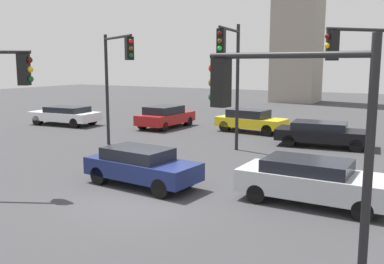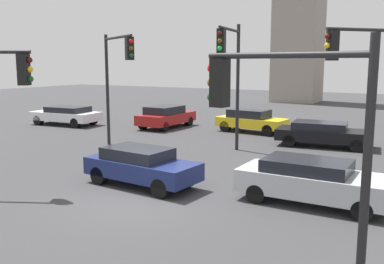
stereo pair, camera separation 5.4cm
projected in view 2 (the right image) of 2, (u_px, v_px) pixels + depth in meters
The scene contains 11 objects.
ground_plane at pixel (136, 201), 13.18m from camera, with size 107.54×107.54×0.00m, color #38383A.
traffic_light_0 at pixel (283, 112), 8.11m from camera, with size 3.36×0.69×4.68m.
traffic_light_1 at pixel (364, 70), 15.07m from camera, with size 2.11×2.25×5.55m.
traffic_light_2 at pixel (231, 64), 19.20m from camera, with size 0.66×3.06×5.98m.
traffic_light_3 at pixel (117, 67), 20.38m from camera, with size 3.19×2.08×5.59m.
car_0 at pixel (66, 115), 29.39m from camera, with size 4.86×2.45×1.27m.
car_1 at pixel (141, 165), 14.78m from camera, with size 4.16×2.01×1.32m.
car_2 at pixel (312, 180), 12.88m from camera, with size 4.47×1.85×1.34m.
car_3 at pixel (251, 120), 26.21m from camera, with size 4.36×2.16×1.39m.
car_4 at pixel (323, 133), 21.79m from camera, with size 4.84×2.45×1.24m.
car_5 at pixel (166, 116), 28.12m from camera, with size 2.07×4.36×1.43m.
Camera 2 is at (7.75, -10.18, 4.19)m, focal length 40.34 mm.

